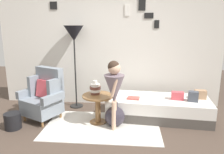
{
  "coord_description": "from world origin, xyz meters",
  "views": [
    {
      "loc": [
        0.48,
        -2.81,
        1.76
      ],
      "look_at": [
        0.15,
        0.95,
        0.85
      ],
      "focal_mm": 35.05,
      "sensor_mm": 36.0,
      "label": 1
    }
  ],
  "objects": [
    {
      "name": "book_on_daybed",
      "position": [
        0.54,
        1.1,
        0.42
      ],
      "size": [
        0.24,
        0.19,
        0.03
      ],
      "primitive_type": "cube",
      "rotation": [
        0.0,
        0.0,
        -0.14
      ],
      "color": "#BE574F",
      "rests_on": "daybed"
    },
    {
      "name": "pillow_head",
      "position": [
        1.79,
        1.23,
        0.48
      ],
      "size": [
        0.22,
        0.14,
        0.17
      ],
      "primitive_type": "cube",
      "rotation": [
        0.0,
        0.0,
        -0.08
      ],
      "color": "tan",
      "rests_on": "daybed"
    },
    {
      "name": "pillow_mid",
      "position": [
        1.61,
        1.06,
        0.49
      ],
      "size": [
        0.19,
        0.15,
        0.19
      ],
      "primitive_type": "cube",
      "rotation": [
        0.0,
        0.0,
        -0.19
      ],
      "color": "#474C56",
      "rests_on": "daybed"
    },
    {
      "name": "side_table",
      "position": [
        -0.1,
        0.88,
        0.38
      ],
      "size": [
        0.55,
        0.55,
        0.53
      ],
      "color": "olive",
      "rests_on": "ground"
    },
    {
      "name": "armchair",
      "position": [
        -1.14,
        0.98,
        0.44
      ],
      "size": [
        0.9,
        0.81,
        0.97
      ],
      "color": "olive",
      "rests_on": "ground"
    },
    {
      "name": "rug",
      "position": [
        -0.0,
        0.73,
        0.01
      ],
      "size": [
        2.0,
        1.22,
        0.01
      ],
      "primitive_type": "cube",
      "color": "silver",
      "rests_on": "ground"
    },
    {
      "name": "pillow_back",
      "position": [
        1.35,
        1.14,
        0.47
      ],
      "size": [
        0.23,
        0.14,
        0.15
      ],
      "primitive_type": "cube",
      "rotation": [
        0.0,
        0.0,
        -0.11
      ],
      "color": "#D64C56",
      "rests_on": "daybed"
    },
    {
      "name": "ground_plane",
      "position": [
        0.0,
        0.0,
        0.0
      ],
      "size": [
        12.0,
        12.0,
        0.0
      ],
      "primitive_type": "plane",
      "color": "#4C3D33"
    },
    {
      "name": "person_child",
      "position": [
        0.21,
        0.65,
        0.77
      ],
      "size": [
        0.34,
        0.34,
        1.19
      ],
      "color": "#D8AD8E",
      "rests_on": "ground"
    },
    {
      "name": "vase_striped",
      "position": [
        -0.15,
        0.93,
        0.63
      ],
      "size": [
        0.2,
        0.2,
        0.26
      ],
      "color": "brown",
      "rests_on": "side_table"
    },
    {
      "name": "floor_lamp",
      "position": [
        -0.69,
        1.64,
        1.52
      ],
      "size": [
        0.4,
        0.4,
        1.74
      ],
      "color": "black",
      "rests_on": "ground"
    },
    {
      "name": "demijohn_near",
      "position": [
        0.22,
        0.78,
        0.18
      ],
      "size": [
        0.36,
        0.36,
        0.44
      ],
      "color": "#332D38",
      "rests_on": "ground"
    },
    {
      "name": "daybed",
      "position": [
        1.01,
        1.19,
        0.2
      ],
      "size": [
        1.96,
        0.97,
        0.4
      ],
      "color": "#4C4742",
      "rests_on": "ground"
    },
    {
      "name": "gallery_wall",
      "position": [
        0.0,
        1.95,
        1.3
      ],
      "size": [
        4.8,
        0.12,
        2.6
      ],
      "color": "silver",
      "rests_on": "ground"
    },
    {
      "name": "magazine_basket",
      "position": [
        -1.53,
        0.51,
        0.14
      ],
      "size": [
        0.28,
        0.28,
        0.28
      ],
      "primitive_type": "cylinder",
      "color": "black",
      "rests_on": "ground"
    }
  ]
}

